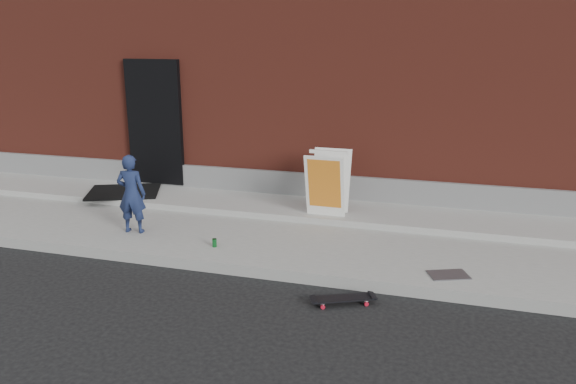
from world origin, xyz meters
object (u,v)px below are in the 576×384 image
(skateboard, at_px, (343,299))
(pizza_sign, at_px, (328,183))
(child, at_px, (131,194))
(soda_can, at_px, (214,243))

(skateboard, height_order, pizza_sign, pizza_sign)
(child, height_order, soda_can, child)
(child, bearing_deg, soda_can, 162.96)
(child, distance_m, soda_can, 1.49)
(skateboard, bearing_deg, pizza_sign, 106.44)
(soda_can, bearing_deg, skateboard, -24.58)
(child, height_order, skateboard, child)
(skateboard, distance_m, pizza_sign, 2.65)
(skateboard, bearing_deg, soda_can, 155.42)
(child, distance_m, pizza_sign, 2.92)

